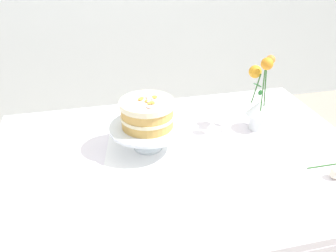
{
  "coord_description": "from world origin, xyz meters",
  "views": [
    {
      "loc": [
        -0.32,
        -1.1,
        1.5
      ],
      "look_at": [
        -0.04,
        0.02,
        0.86
      ],
      "focal_mm": 38.87,
      "sensor_mm": 36.0,
      "label": 1
    }
  ],
  "objects_px": {
    "flower_vase": "(259,102)",
    "layer_cake": "(147,113)",
    "dining_table": "(182,177)",
    "fallen_rose": "(335,173)",
    "cake_stand": "(148,130)"
  },
  "relations": [
    {
      "from": "cake_stand",
      "to": "flower_vase",
      "type": "distance_m",
      "value": 0.48
    },
    {
      "from": "fallen_rose",
      "to": "dining_table",
      "type": "bearing_deg",
      "value": 153.55
    },
    {
      "from": "layer_cake",
      "to": "flower_vase",
      "type": "relative_size",
      "value": 0.62
    },
    {
      "from": "cake_stand",
      "to": "layer_cake",
      "type": "bearing_deg",
      "value": -21.78
    },
    {
      "from": "layer_cake",
      "to": "dining_table",
      "type": "bearing_deg",
      "value": -41.53
    },
    {
      "from": "layer_cake",
      "to": "cake_stand",
      "type": "bearing_deg",
      "value": 158.22
    },
    {
      "from": "cake_stand",
      "to": "flower_vase",
      "type": "relative_size",
      "value": 0.88
    },
    {
      "from": "dining_table",
      "to": "flower_vase",
      "type": "relative_size",
      "value": 4.26
    },
    {
      "from": "dining_table",
      "to": "fallen_rose",
      "type": "bearing_deg",
      "value": -26.45
    },
    {
      "from": "flower_vase",
      "to": "layer_cake",
      "type": "bearing_deg",
      "value": -174.52
    },
    {
      "from": "dining_table",
      "to": "cake_stand",
      "type": "distance_m",
      "value": 0.23
    },
    {
      "from": "dining_table",
      "to": "fallen_rose",
      "type": "distance_m",
      "value": 0.54
    },
    {
      "from": "dining_table",
      "to": "fallen_rose",
      "type": "xyz_separation_m",
      "value": [
        0.48,
        -0.24,
        0.11
      ]
    },
    {
      "from": "flower_vase",
      "to": "dining_table",
      "type": "bearing_deg",
      "value": -158.67
    },
    {
      "from": "cake_stand",
      "to": "layer_cake",
      "type": "relative_size",
      "value": 1.43
    }
  ]
}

